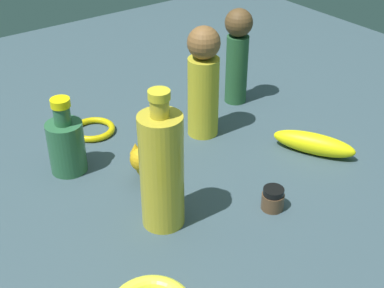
% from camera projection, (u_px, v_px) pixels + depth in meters
% --- Properties ---
extents(ground, '(2.00, 2.00, 0.00)m').
position_uv_depth(ground, '(192.00, 174.00, 1.11)').
color(ground, '#384C56').
extents(cat_figurine, '(0.14, 0.12, 0.09)m').
position_uv_depth(cat_figurine, '(150.00, 157.00, 1.10)').
color(cat_figurine, gold).
rests_on(cat_figurine, ground).
extents(bottle_tall, '(0.08, 0.08, 0.26)m').
position_uv_depth(bottle_tall, '(162.00, 169.00, 0.92)').
color(bottle_tall, gold).
rests_on(bottle_tall, ground).
extents(bangle, '(0.10, 0.10, 0.01)m').
position_uv_depth(bangle, '(93.00, 129.00, 1.25)').
color(bangle, gold).
rests_on(bangle, ground).
extents(nail_polish_jar, '(0.04, 0.04, 0.04)m').
position_uv_depth(nail_polish_jar, '(273.00, 199.00, 1.00)').
color(nail_polish_jar, brown).
rests_on(nail_polish_jar, ground).
extents(bottle_short, '(0.08, 0.08, 0.16)m').
position_uv_depth(bottle_short, '(66.00, 144.00, 1.09)').
color(bottle_short, '#2D653F').
rests_on(bottle_short, ground).
extents(person_figure_child, '(0.07, 0.07, 0.26)m').
position_uv_depth(person_figure_child, '(203.00, 82.00, 1.18)').
color(person_figure_child, gold).
rests_on(person_figure_child, ground).
extents(person_figure_adult, '(0.07, 0.07, 0.24)m').
position_uv_depth(person_figure_adult, '(237.00, 52.00, 1.32)').
color(person_figure_adult, '#285932').
rests_on(person_figure_adult, ground).
extents(banana, '(0.13, 0.18, 0.05)m').
position_uv_depth(banana, '(314.00, 144.00, 1.17)').
color(banana, yellow).
rests_on(banana, ground).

